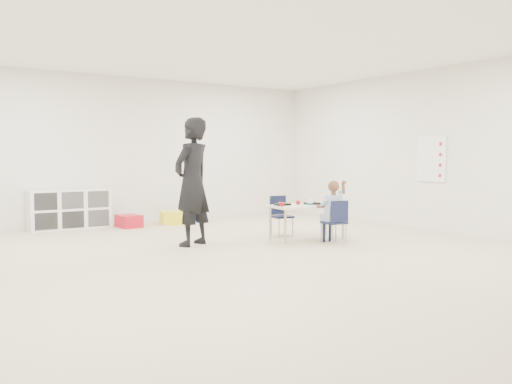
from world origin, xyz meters
TOP-DOWN VIEW (x-y plane):
  - room at (0.00, 0.00)m, footprint 9.00×9.02m
  - table at (1.55, 1.00)m, footprint 1.23×0.71m
  - chair_near at (1.64, 0.47)m, footprint 0.34×0.32m
  - chair_far at (1.45, 1.53)m, footprint 0.34×0.32m
  - child at (1.64, 0.47)m, footprint 0.47×0.47m
  - lunch_tray_near at (1.67, 1.02)m, footprint 0.24×0.18m
  - lunch_tray_far at (1.19, 1.15)m, footprint 0.24×0.18m
  - milk_carton at (1.53, 0.91)m, footprint 0.08×0.08m
  - bread_roll at (1.85, 0.87)m, footprint 0.09×0.09m
  - apple_near at (1.45, 1.09)m, footprint 0.07×0.07m
  - apple_far at (1.05, 0.98)m, footprint 0.07×0.07m
  - cubby_shelf at (-1.20, 4.28)m, footprint 1.40×0.40m
  - rules_poster at (3.98, 0.60)m, footprint 0.02×0.60m
  - adult at (-0.21, 1.45)m, footprint 0.80×0.69m
  - bin_red at (-0.26, 3.88)m, footprint 0.40×0.49m
  - bin_yellow at (0.60, 3.90)m, footprint 0.49×0.57m
  - bin_blue at (0.91, 3.95)m, footprint 0.36×0.44m

SIDE VIEW (x-z plane):
  - bin_blue at x=0.91m, z-range 0.00..0.21m
  - bin_red at x=-0.26m, z-range 0.00..0.23m
  - bin_yellow at x=0.60m, z-range 0.00..0.24m
  - table at x=1.55m, z-range 0.00..0.54m
  - chair_near at x=1.64m, z-range 0.00..0.64m
  - chair_far at x=1.45m, z-range 0.00..0.64m
  - cubby_shelf at x=-1.20m, z-range 0.00..0.70m
  - child at x=1.64m, z-range 0.00..1.01m
  - lunch_tray_near at x=1.67m, z-range 0.54..0.57m
  - lunch_tray_far at x=1.19m, z-range 0.54..0.57m
  - bread_roll at x=1.85m, z-range 0.54..0.60m
  - apple_near at x=1.45m, z-range 0.54..0.61m
  - apple_far at x=1.05m, z-range 0.54..0.61m
  - milk_carton at x=1.53m, z-range 0.54..0.64m
  - adult at x=-0.21m, z-range 0.00..1.85m
  - rules_poster at x=3.98m, z-range 0.85..1.65m
  - room at x=0.00m, z-range 0.00..2.80m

